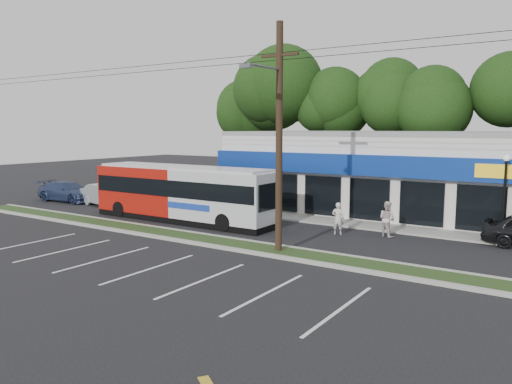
{
  "coord_description": "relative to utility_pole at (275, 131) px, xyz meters",
  "views": [
    {
      "loc": [
        14.15,
        -17.66,
        5.52
      ],
      "look_at": [
        -0.85,
        5.0,
        2.04
      ],
      "focal_mm": 35.0,
      "sensor_mm": 36.0,
      "label": 1
    }
  ],
  "objects": [
    {
      "name": "ground",
      "position": [
        -2.83,
        -0.93,
        -5.41
      ],
      "size": [
        120.0,
        120.0,
        0.0
      ],
      "primitive_type": "plane",
      "color": "black",
      "rests_on": "ground"
    },
    {
      "name": "grass_strip",
      "position": [
        -2.83,
        0.07,
        -5.35
      ],
      "size": [
        40.0,
        1.6,
        0.12
      ],
      "primitive_type": "cube",
      "color": "#2C3C18",
      "rests_on": "ground"
    },
    {
      "name": "curb_south",
      "position": [
        -2.83,
        -0.78,
        -5.34
      ],
      "size": [
        40.0,
        0.25,
        0.14
      ],
      "primitive_type": "cube",
      "color": "#9E9E93",
      "rests_on": "ground"
    },
    {
      "name": "curb_north",
      "position": [
        -2.83,
        0.92,
        -5.34
      ],
      "size": [
        40.0,
        0.25,
        0.14
      ],
      "primitive_type": "cube",
      "color": "#9E9E93",
      "rests_on": "ground"
    },
    {
      "name": "sidewalk",
      "position": [
        2.17,
        8.07,
        -5.36
      ],
      "size": [
        32.0,
        2.2,
        0.1
      ],
      "primitive_type": "cube",
      "color": "#9E9E93",
      "rests_on": "ground"
    },
    {
      "name": "strip_mall",
      "position": [
        2.67,
        14.99,
        -2.76
      ],
      "size": [
        25.0,
        12.55,
        5.3
      ],
      "color": "silver",
      "rests_on": "ground"
    },
    {
      "name": "utility_pole",
      "position": [
        0.0,
        0.0,
        0.0
      ],
      "size": [
        50.0,
        2.77,
        10.0
      ],
      "color": "black",
      "rests_on": "ground"
    },
    {
      "name": "lamp_post",
      "position": [
        8.17,
        7.87,
        -2.74
      ],
      "size": [
        0.3,
        0.3,
        4.25
      ],
      "color": "black",
      "rests_on": "ground"
    },
    {
      "name": "tree_line",
      "position": [
        1.17,
        25.07,
        3.0
      ],
      "size": [
        46.76,
        6.76,
        11.83
      ],
      "color": "black",
      "rests_on": "ground"
    },
    {
      "name": "metrobus",
      "position": [
        -8.59,
        3.57,
        -3.67
      ],
      "size": [
        12.25,
        2.63,
        3.29
      ],
      "rotation": [
        0.0,
        0.0,
        0.0
      ],
      "color": "#A4150C",
      "rests_on": "ground"
    },
    {
      "name": "car_silver",
      "position": [
        -16.92,
        4.87,
        -4.62
      ],
      "size": [
        5.06,
        2.5,
        1.6
      ],
      "primitive_type": "imported",
      "rotation": [
        0.0,
        0.0,
        1.4
      ],
      "color": "#9FA3A7",
      "rests_on": "ground"
    },
    {
      "name": "car_blue",
      "position": [
        -21.32,
        4.79,
        -4.66
      ],
      "size": [
        5.3,
        2.41,
        1.5
      ],
      "primitive_type": "imported",
      "rotation": [
        0.0,
        0.0,
        1.63
      ],
      "color": "navy",
      "rests_on": "ground"
    },
    {
      "name": "pedestrian_a",
      "position": [
        0.77,
        5.07,
        -4.56
      ],
      "size": [
        0.71,
        0.57,
        1.7
      ],
      "primitive_type": "imported",
      "rotation": [
        0.0,
        0.0,
        3.43
      ],
      "color": "silver",
      "rests_on": "ground"
    },
    {
      "name": "pedestrian_b",
      "position": [
        3.06,
        6.03,
        -4.5
      ],
      "size": [
        1.08,
        0.98,
        1.83
      ],
      "primitive_type": "imported",
      "rotation": [
        0.0,
        0.0,
        2.75
      ],
      "color": "beige",
      "rests_on": "ground"
    }
  ]
}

